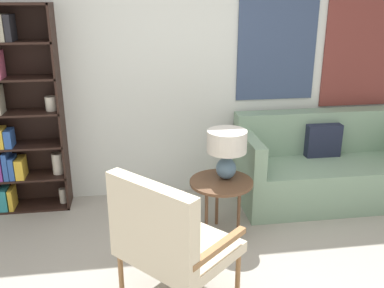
# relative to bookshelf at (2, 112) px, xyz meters

# --- Properties ---
(wall_back) EXTENTS (6.40, 0.08, 2.70)m
(wall_back) POSITION_rel_bookshelf_xyz_m (1.70, 0.18, 0.36)
(wall_back) COLOR silver
(wall_back) RESTS_ON ground_plane
(bookshelf) EXTENTS (0.88, 0.30, 1.96)m
(bookshelf) POSITION_rel_bookshelf_xyz_m (0.00, 0.00, 0.00)
(bookshelf) COLOR black
(bookshelf) RESTS_ON ground_plane
(armchair) EXTENTS (0.92, 0.93, 0.97)m
(armchair) POSITION_rel_bookshelf_xyz_m (1.38, -1.66, -0.45)
(armchair) COLOR olive
(armchair) RESTS_ON ground_plane
(couch) EXTENTS (1.78, 0.80, 0.88)m
(couch) POSITION_rel_bookshelf_xyz_m (3.14, -0.24, -0.66)
(couch) COLOR gray
(couch) RESTS_ON ground_plane
(side_table) EXTENTS (0.55, 0.55, 0.51)m
(side_table) POSITION_rel_bookshelf_xyz_m (1.93, -0.78, -0.53)
(side_table) COLOR brown
(side_table) RESTS_ON ground_plane
(table_lamp) EXTENTS (0.34, 0.34, 0.44)m
(table_lamp) POSITION_rel_bookshelf_xyz_m (1.98, -0.73, -0.19)
(table_lamp) COLOR slate
(table_lamp) RESTS_ON side_table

